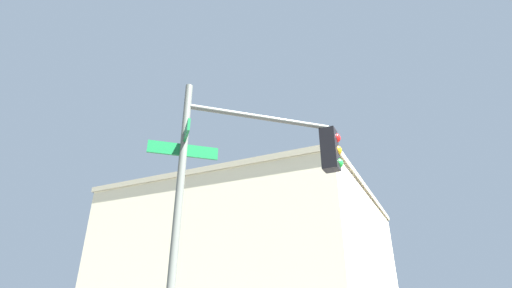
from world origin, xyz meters
TOP-DOWN VIEW (x-y plane):
  - traffic_signal_near at (-6.10, -5.83)m, footprint 2.48×2.44m
  - building_stucco at (-17.93, 19.17)m, footprint 20.16×22.64m

SIDE VIEW (x-z plane):
  - traffic_signal_near at x=-6.10m, z-range 1.06..6.06m
  - building_stucco at x=-17.93m, z-range 0.01..10.03m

